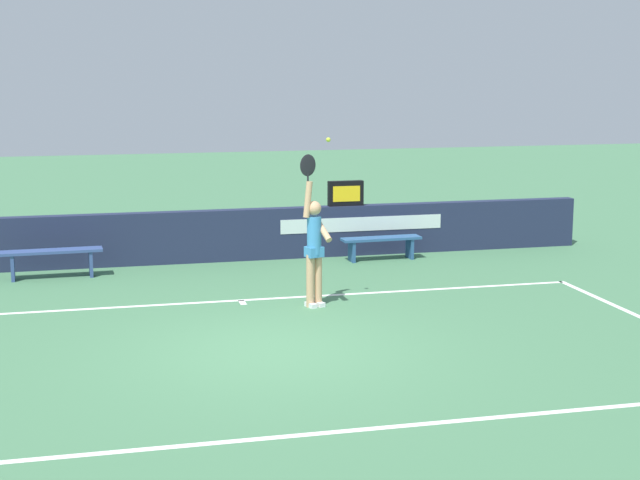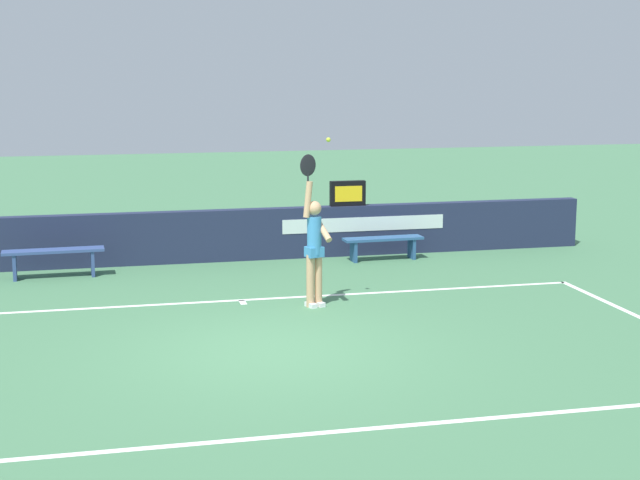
# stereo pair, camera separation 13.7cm
# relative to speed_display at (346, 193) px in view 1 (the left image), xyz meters

# --- Properties ---
(ground_plane) EXTENTS (60.00, 60.00, 0.00)m
(ground_plane) POSITION_rel_speed_display_xyz_m (-2.65, -6.13, -1.26)
(ground_plane) COLOR #447751
(court_lines) EXTENTS (11.57, 6.03, 0.00)m
(court_lines) POSITION_rel_speed_display_xyz_m (-2.65, -6.22, -1.25)
(court_lines) COLOR white
(court_lines) RESTS_ON ground
(back_wall) EXTENTS (15.19, 0.27, 1.01)m
(back_wall) POSITION_rel_speed_display_xyz_m (-2.64, 0.00, -0.75)
(back_wall) COLOR #1F2743
(back_wall) RESTS_ON ground
(speed_display) EXTENTS (0.71, 0.15, 0.50)m
(speed_display) POSITION_rel_speed_display_xyz_m (0.00, 0.00, 0.00)
(speed_display) COLOR black
(speed_display) RESTS_ON back_wall
(tennis_player) EXTENTS (0.49, 0.48, 2.43)m
(tennis_player) POSITION_rel_speed_display_xyz_m (-1.58, -3.95, -0.25)
(tennis_player) COLOR tan
(tennis_player) RESTS_ON ground
(tennis_ball) EXTENTS (0.07, 0.07, 0.07)m
(tennis_ball) POSITION_rel_speed_display_xyz_m (-1.39, -4.09, 1.39)
(tennis_ball) COLOR #C5E134
(courtside_bench_near) EXTENTS (1.79, 0.42, 0.52)m
(courtside_bench_near) POSITION_rel_speed_display_xyz_m (-5.67, -0.83, -0.85)
(courtside_bench_near) COLOR #334983
(courtside_bench_near) RESTS_ON ground
(courtside_bench_far) EXTENTS (1.60, 0.42, 0.45)m
(courtside_bench_far) POSITION_rel_speed_display_xyz_m (0.55, -0.63, -0.91)
(courtside_bench_far) COLOR #295285
(courtside_bench_far) RESTS_ON ground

